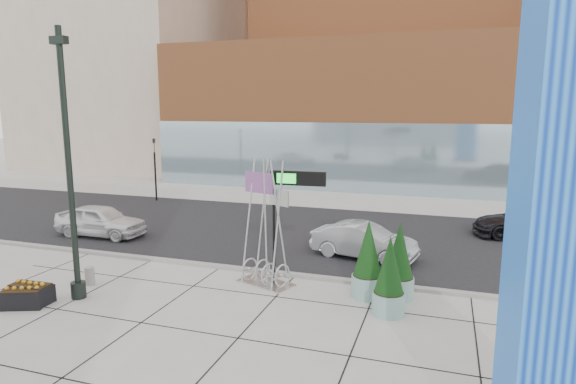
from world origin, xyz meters
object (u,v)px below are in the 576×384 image
(overhead_street_sign, at_px, (293,188))
(car_silver_mid, at_px, (364,241))
(public_art_sculpture, at_px, (266,252))
(lamp_post, at_px, (71,193))
(concrete_bollard, at_px, (90,276))
(car_white_west, at_px, (101,221))

(overhead_street_sign, bearing_deg, car_silver_mid, 61.85)
(public_art_sculpture, bearing_deg, overhead_street_sign, 27.25)
(public_art_sculpture, distance_m, overhead_street_sign, 2.43)
(lamp_post, height_order, concrete_bollard, lamp_post)
(public_art_sculpture, height_order, car_silver_mid, public_art_sculpture)
(public_art_sculpture, distance_m, car_silver_mid, 4.85)
(concrete_bollard, relative_size, overhead_street_sign, 0.16)
(lamp_post, bearing_deg, overhead_street_sign, 27.03)
(public_art_sculpture, relative_size, overhead_street_sign, 1.11)
(concrete_bollard, distance_m, car_silver_mid, 10.37)
(overhead_street_sign, relative_size, car_white_west, 0.91)
(car_silver_mid, bearing_deg, lamp_post, 142.98)
(overhead_street_sign, relative_size, car_silver_mid, 0.93)
(concrete_bollard, xyz_separation_m, car_silver_mid, (8.49, 5.95, 0.38))
(lamp_post, height_order, public_art_sculpture, lamp_post)
(public_art_sculpture, bearing_deg, lamp_post, -130.16)
(public_art_sculpture, xyz_separation_m, car_white_west, (-9.71, 3.47, -0.41))
(public_art_sculpture, xyz_separation_m, concrete_bollard, (-5.75, -1.98, -0.84))
(car_white_west, height_order, car_silver_mid, car_white_west)
(overhead_street_sign, bearing_deg, car_white_west, 159.50)
(lamp_post, distance_m, concrete_bollard, 3.34)
(car_white_west, relative_size, car_silver_mid, 1.03)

